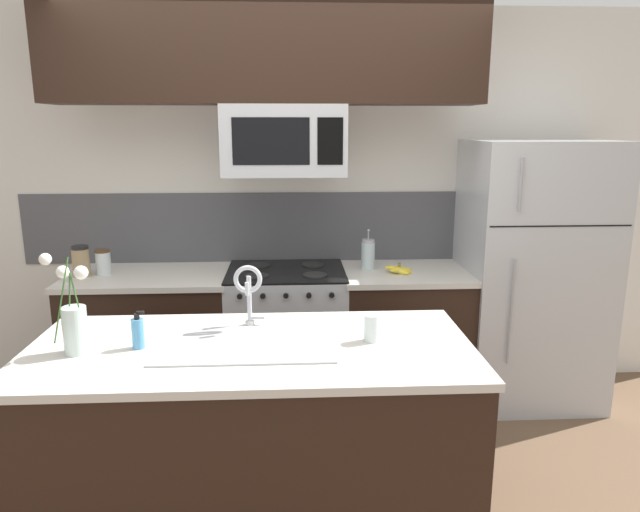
# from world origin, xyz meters

# --- Properties ---
(ground_plane) EXTENTS (10.00, 10.00, 0.00)m
(ground_plane) POSITION_xyz_m (0.00, 0.00, 0.00)
(ground_plane) COLOR brown
(rear_partition) EXTENTS (5.20, 0.10, 2.60)m
(rear_partition) POSITION_xyz_m (0.30, 1.28, 1.30)
(rear_partition) COLOR silver
(rear_partition) RESTS_ON ground
(splash_band) EXTENTS (3.57, 0.01, 0.48)m
(splash_band) POSITION_xyz_m (0.00, 1.22, 1.15)
(splash_band) COLOR #4C4C51
(splash_band) RESTS_ON rear_partition
(back_counter_left) EXTENTS (1.03, 0.65, 0.91)m
(back_counter_left) POSITION_xyz_m (-0.88, 0.90, 0.46)
(back_counter_left) COLOR black
(back_counter_left) RESTS_ON ground
(back_counter_right) EXTENTS (0.83, 0.65, 0.91)m
(back_counter_right) POSITION_xyz_m (0.78, 0.90, 0.46)
(back_counter_right) COLOR black
(back_counter_right) RESTS_ON ground
(stove_range) EXTENTS (0.76, 0.64, 0.93)m
(stove_range) POSITION_xyz_m (0.00, 0.90, 0.46)
(stove_range) COLOR #B7BABF
(stove_range) RESTS_ON ground
(microwave) EXTENTS (0.74, 0.40, 0.42)m
(microwave) POSITION_xyz_m (0.00, 0.88, 1.75)
(microwave) COLOR #B7BABF
(upper_cabinet_band) EXTENTS (2.57, 0.34, 0.60)m
(upper_cabinet_band) POSITION_xyz_m (-0.10, 0.85, 2.26)
(upper_cabinet_band) COLOR black
(refrigerator) EXTENTS (0.89, 0.74, 1.75)m
(refrigerator) POSITION_xyz_m (1.63, 0.92, 0.87)
(refrigerator) COLOR #B7BABF
(refrigerator) RESTS_ON ground
(storage_jar_tall) EXTENTS (0.11, 0.11, 0.20)m
(storage_jar_tall) POSITION_xyz_m (-1.28, 0.87, 1.01)
(storage_jar_tall) COLOR #997F5B
(storage_jar_tall) RESTS_ON back_counter_left
(storage_jar_medium) EXTENTS (0.09, 0.09, 0.16)m
(storage_jar_medium) POSITION_xyz_m (-1.16, 0.91, 0.99)
(storage_jar_medium) COLOR silver
(storage_jar_medium) RESTS_ON back_counter_left
(banana_bunch) EXTENTS (0.19, 0.15, 0.08)m
(banana_bunch) POSITION_xyz_m (0.73, 0.84, 0.93)
(banana_bunch) COLOR yellow
(banana_bunch) RESTS_ON back_counter_right
(french_press) EXTENTS (0.09, 0.09, 0.27)m
(french_press) POSITION_xyz_m (0.54, 0.96, 1.01)
(french_press) COLOR silver
(french_press) RESTS_ON back_counter_right
(island_counter) EXTENTS (1.92, 0.87, 0.91)m
(island_counter) POSITION_xyz_m (-0.15, -0.35, 0.46)
(island_counter) COLOR black
(island_counter) RESTS_ON ground
(kitchen_sink) EXTENTS (0.76, 0.44, 0.16)m
(kitchen_sink) POSITION_xyz_m (-0.17, -0.35, 0.84)
(kitchen_sink) COLOR #ADAFB5
(kitchen_sink) RESTS_ON island_counter
(sink_faucet) EXTENTS (0.14, 0.14, 0.31)m
(sink_faucet) POSITION_xyz_m (-0.17, -0.13, 1.11)
(sink_faucet) COLOR #B7BABF
(sink_faucet) RESTS_ON island_counter
(dish_soap_bottle) EXTENTS (0.06, 0.05, 0.16)m
(dish_soap_bottle) POSITION_xyz_m (-0.62, -0.36, 0.98)
(dish_soap_bottle) COLOR #4C93C6
(dish_soap_bottle) RESTS_ON island_counter
(drinking_glass) EXTENTS (0.07, 0.07, 0.12)m
(drinking_glass) POSITION_xyz_m (0.38, -0.33, 0.97)
(drinking_glass) COLOR silver
(drinking_glass) RESTS_ON island_counter
(flower_vase) EXTENTS (0.17, 0.13, 0.44)m
(flower_vase) POSITION_xyz_m (-0.87, -0.40, 1.04)
(flower_vase) COLOR silver
(flower_vase) RESTS_ON island_counter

